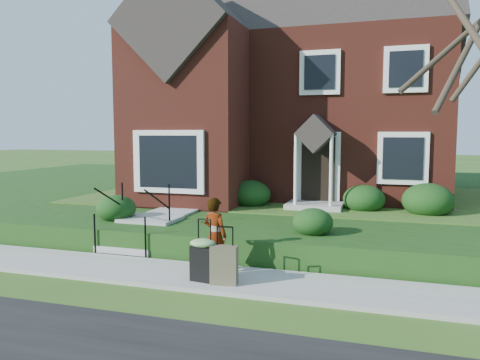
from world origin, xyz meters
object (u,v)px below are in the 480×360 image
at_px(front_steps, 142,229).
at_px(suitcase_black, 203,257).
at_px(woman, 215,235).
at_px(suitcase_olive, 224,265).

distance_m(front_steps, suitcase_black, 3.31).
height_order(front_steps, woman, front_steps).
distance_m(woman, suitcase_black, 0.67).
bearing_deg(suitcase_black, suitcase_olive, 2.11).
bearing_deg(woman, suitcase_olive, 140.98).
distance_m(front_steps, woman, 2.98).
relative_size(suitcase_black, suitcase_olive, 1.10).
bearing_deg(suitcase_olive, suitcase_black, 166.35).
height_order(suitcase_black, suitcase_olive, suitcase_black).
distance_m(front_steps, suitcase_olive, 3.67).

